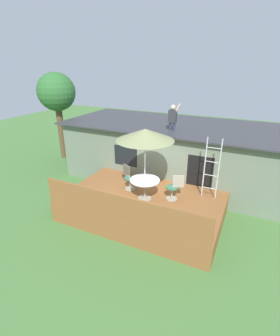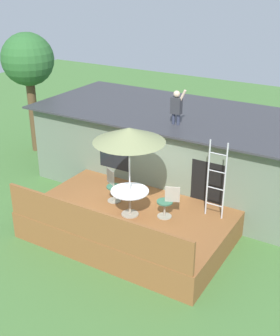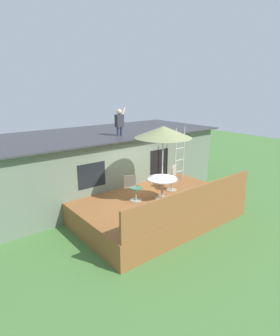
{
  "view_description": "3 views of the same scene",
  "coord_description": "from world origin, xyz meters",
  "px_view_note": "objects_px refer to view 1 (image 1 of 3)",
  "views": [
    {
      "loc": [
        3.27,
        -7.21,
        5.25
      ],
      "look_at": [
        -0.42,
        0.53,
        1.61
      ],
      "focal_mm": 26.42,
      "sensor_mm": 36.0,
      "label": 1
    },
    {
      "loc": [
        5.75,
        -9.07,
        6.98
      ],
      "look_at": [
        -0.14,
        0.75,
        1.79
      ],
      "focal_mm": 46.73,
      "sensor_mm": 36.0,
      "label": 2
    },
    {
      "loc": [
        -6.15,
        -6.77,
        4.52
      ],
      "look_at": [
        -0.11,
        0.75,
        1.74
      ],
      "focal_mm": 29.65,
      "sensor_mm": 36.0,
      "label": 3
    }
  ],
  "objects_px": {
    "patio_umbrella": "(145,135)",
    "backyard_tree": "(57,94)",
    "person_figure": "(173,116)",
    "patio_table": "(145,184)",
    "patio_chair_left": "(129,177)",
    "patio_chair_right": "(174,187)",
    "step_ladder": "(211,169)"
  },
  "relations": [
    {
      "from": "patio_umbrella",
      "to": "backyard_tree",
      "type": "xyz_separation_m",
      "value": [
        -7.05,
        3.73,
        0.57
      ]
    },
    {
      "from": "person_figure",
      "to": "backyard_tree",
      "type": "bearing_deg",
      "value": 170.88
    },
    {
      "from": "patio_umbrella",
      "to": "patio_table",
      "type": "bearing_deg",
      "value": 0.0
    },
    {
      "from": "person_figure",
      "to": "patio_chair_left",
      "type": "xyz_separation_m",
      "value": [
        -0.94,
        -2.12,
        -2.04
      ]
    },
    {
      "from": "person_figure",
      "to": "backyard_tree",
      "type": "height_order",
      "value": "backyard_tree"
    },
    {
      "from": "patio_chair_left",
      "to": "person_figure",
      "type": "bearing_deg",
      "value": 94.2
    },
    {
      "from": "patio_chair_left",
      "to": "patio_chair_right",
      "type": "bearing_deg",
      "value": 26.62
    },
    {
      "from": "patio_umbrella",
      "to": "person_figure",
      "type": "relative_size",
      "value": 2.29
    },
    {
      "from": "patio_umbrella",
      "to": "patio_chair_right",
      "type": "height_order",
      "value": "patio_umbrella"
    },
    {
      "from": "patio_table",
      "to": "backyard_tree",
      "type": "bearing_deg",
      "value": 152.12
    },
    {
      "from": "patio_table",
      "to": "patio_chair_left",
      "type": "relative_size",
      "value": 1.13
    },
    {
      "from": "patio_table",
      "to": "patio_chair_right",
      "type": "bearing_deg",
      "value": 24.31
    },
    {
      "from": "step_ladder",
      "to": "backyard_tree",
      "type": "xyz_separation_m",
      "value": [
        -9.06,
        2.61,
        1.81
      ]
    },
    {
      "from": "patio_umbrella",
      "to": "backyard_tree",
      "type": "relative_size",
      "value": 0.52
    },
    {
      "from": "patio_chair_left",
      "to": "step_ladder",
      "type": "bearing_deg",
      "value": 40.63
    },
    {
      "from": "person_figure",
      "to": "patio_chair_left",
      "type": "height_order",
      "value": "person_figure"
    },
    {
      "from": "step_ladder",
      "to": "patio_chair_right",
      "type": "xyz_separation_m",
      "value": [
        -1.08,
        -0.69,
        -0.64
      ]
    },
    {
      "from": "patio_chair_left",
      "to": "backyard_tree",
      "type": "bearing_deg",
      "value": -179.85
    },
    {
      "from": "person_figure",
      "to": "patio_chair_right",
      "type": "distance_m",
      "value": 3.1
    },
    {
      "from": "patio_umbrella",
      "to": "step_ladder",
      "type": "relative_size",
      "value": 1.15
    },
    {
      "from": "patio_chair_right",
      "to": "patio_chair_left",
      "type": "bearing_deg",
      "value": -25.69
    },
    {
      "from": "step_ladder",
      "to": "patio_chair_left",
      "type": "relative_size",
      "value": 2.39
    },
    {
      "from": "patio_table",
      "to": "person_figure",
      "type": "bearing_deg",
      "value": 88.77
    },
    {
      "from": "patio_table",
      "to": "step_ladder",
      "type": "xyz_separation_m",
      "value": [
        2.02,
        1.12,
        0.51
      ]
    },
    {
      "from": "step_ladder",
      "to": "backyard_tree",
      "type": "height_order",
      "value": "backyard_tree"
    },
    {
      "from": "patio_chair_right",
      "to": "patio_table",
      "type": "bearing_deg",
      "value": 0.0
    },
    {
      "from": "patio_umbrella",
      "to": "patio_chair_left",
      "type": "height_order",
      "value": "patio_umbrella"
    },
    {
      "from": "patio_umbrella",
      "to": "person_figure",
      "type": "height_order",
      "value": "person_figure"
    },
    {
      "from": "step_ladder",
      "to": "patio_chair_left",
      "type": "distance_m",
      "value": 3.04
    },
    {
      "from": "step_ladder",
      "to": "person_figure",
      "type": "bearing_deg",
      "value": 143.14
    },
    {
      "from": "patio_chair_right",
      "to": "backyard_tree",
      "type": "height_order",
      "value": "backyard_tree"
    },
    {
      "from": "patio_umbrella",
      "to": "step_ladder",
      "type": "height_order",
      "value": "patio_umbrella"
    }
  ]
}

